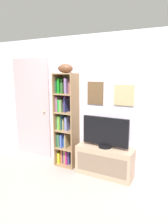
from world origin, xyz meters
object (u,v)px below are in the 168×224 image
Objects in this scene: tv_stand at (105,161)px; door at (32,108)px; football at (65,68)px; bookshelf at (66,121)px; television at (105,133)px.

tv_stand is 1.86m from door.
tv_stand is at bearing -2.25° from football.
television is at bearing -4.29° from bookshelf.
tv_stand is (0.81, -0.06, -0.61)m from bookshelf.
television is 0.39× the size of door.
door reaches higher than bookshelf.
door reaches higher than football.
football is at bearing -47.56° from bookshelf.
tv_stand is at bearing -5.15° from door.
bookshelf reaches higher than television.
football reaches higher than television.
bookshelf is 1.01m from tv_stand.
television is (-0.00, 0.00, 0.51)m from tv_stand.
door is (-0.89, 0.09, 0.15)m from bookshelf.
television reaches higher than tv_stand.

